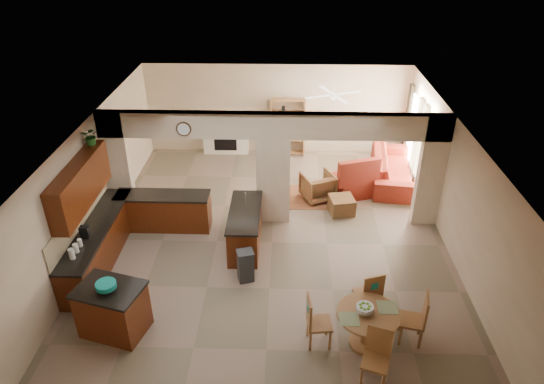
{
  "coord_description": "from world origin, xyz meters",
  "views": [
    {
      "loc": [
        0.28,
        -9.16,
        6.63
      ],
      "look_at": [
        -0.01,
        0.3,
        1.18
      ],
      "focal_mm": 32.0,
      "sensor_mm": 36.0,
      "label": 1
    }
  ],
  "objects_px": {
    "kitchen_island": "(113,309)",
    "sofa": "(392,168)",
    "armchair": "(318,186)",
    "dining_table": "(367,324)"
  },
  "relations": [
    {
      "from": "kitchen_island",
      "to": "sofa",
      "type": "bearing_deg",
      "value": 60.11
    },
    {
      "from": "kitchen_island",
      "to": "armchair",
      "type": "xyz_separation_m",
      "value": [
        3.91,
        4.86,
        -0.13
      ]
    },
    {
      "from": "sofa",
      "to": "kitchen_island",
      "type": "bearing_deg",
      "value": 141.92
    },
    {
      "from": "dining_table",
      "to": "armchair",
      "type": "height_order",
      "value": "dining_table"
    },
    {
      "from": "kitchen_island",
      "to": "sofa",
      "type": "xyz_separation_m",
      "value": [
        6.06,
        5.94,
        -0.1
      ]
    },
    {
      "from": "kitchen_island",
      "to": "dining_table",
      "type": "distance_m",
      "value": 4.5
    },
    {
      "from": "dining_table",
      "to": "armchair",
      "type": "xyz_separation_m",
      "value": [
        -0.58,
        5.06,
        -0.13
      ]
    },
    {
      "from": "kitchen_island",
      "to": "dining_table",
      "type": "height_order",
      "value": "kitchen_island"
    },
    {
      "from": "armchair",
      "to": "dining_table",
      "type": "bearing_deg",
      "value": 73.28
    },
    {
      "from": "dining_table",
      "to": "kitchen_island",
      "type": "bearing_deg",
      "value": 177.36
    }
  ]
}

